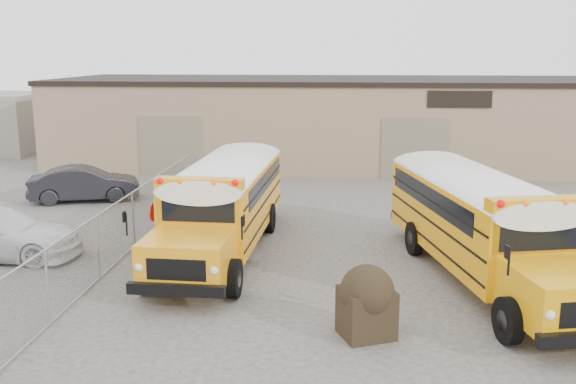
# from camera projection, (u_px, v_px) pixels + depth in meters

# --- Properties ---
(ground) EXTENTS (120.00, 120.00, 0.00)m
(ground) POSITION_uv_depth(u_px,v_px,m) (319.00, 286.00, 16.99)
(ground) COLOR #464340
(ground) RESTS_ON ground
(warehouse) EXTENTS (30.20, 10.20, 4.67)m
(warehouse) POSITION_uv_depth(u_px,v_px,m) (334.00, 120.00, 35.94)
(warehouse) COLOR #886E54
(warehouse) RESTS_ON ground
(chainlink_fence) EXTENTS (0.07, 18.07, 1.81)m
(chainlink_fence) POSITION_uv_depth(u_px,v_px,m) (133.00, 220.00, 20.23)
(chainlink_fence) COLOR #95989D
(chainlink_fence) RESTS_ON ground
(school_bus_left) EXTENTS (3.09, 9.84, 2.86)m
(school_bus_left) POSITION_uv_depth(u_px,v_px,m) (256.00, 165.00, 25.71)
(school_bus_left) COLOR orange
(school_bus_left) RESTS_ON ground
(school_bus_right) EXTENTS (4.50, 10.26, 2.92)m
(school_bus_right) POSITION_uv_depth(u_px,v_px,m) (412.00, 175.00, 23.33)
(school_bus_right) COLOR #F09D09
(school_bus_right) RESTS_ON ground
(tarp_bundle) EXTENTS (1.37, 1.31, 1.62)m
(tarp_bundle) POSITION_uv_depth(u_px,v_px,m) (367.00, 300.00, 13.87)
(tarp_bundle) COLOR black
(tarp_bundle) RESTS_ON ground
(car_dark) EXTENTS (4.67, 2.79, 1.45)m
(car_dark) POSITION_uv_depth(u_px,v_px,m) (85.00, 184.00, 26.64)
(car_dark) COLOR black
(car_dark) RESTS_ON ground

